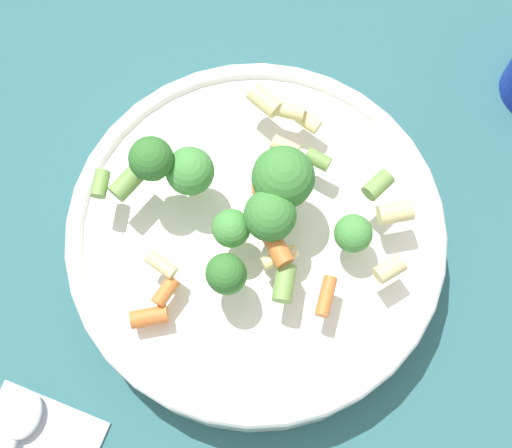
# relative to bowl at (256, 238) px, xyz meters

# --- Properties ---
(ground_plane) EXTENTS (3.00, 3.00, 0.00)m
(ground_plane) POSITION_rel_bowl_xyz_m (0.00, 0.00, -0.03)
(ground_plane) COLOR #2D6066
(bowl) EXTENTS (0.29, 0.29, 0.05)m
(bowl) POSITION_rel_bowl_xyz_m (0.00, 0.00, 0.00)
(bowl) COLOR white
(bowl) RESTS_ON ground_plane
(pasta_salad) EXTENTS (0.20, 0.23, 0.07)m
(pasta_salad) POSITION_rel_bowl_xyz_m (0.00, 0.01, 0.06)
(pasta_salad) COLOR #8CB766
(pasta_salad) RESTS_ON bowl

